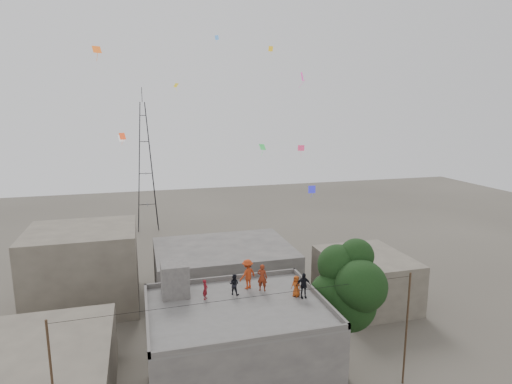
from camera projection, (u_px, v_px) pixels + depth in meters
main_building at (237, 356)px, 24.71m from camera, size 10.00×8.00×6.10m
parapet at (237, 304)px, 24.10m from camera, size 10.00×8.00×0.30m
stair_head_box at (175, 279)px, 25.55m from camera, size 1.60×1.80×2.00m
neighbor_west at (38, 383)px, 23.91m from camera, size 8.00×10.00×4.00m
neighbor_north at (224, 273)px, 38.58m from camera, size 12.00×9.00×5.00m
neighbor_northwest at (84, 268)px, 37.13m from camera, size 9.00×8.00×7.00m
neighbor_east at (365, 279)px, 38.01m from camera, size 7.00×8.00×4.40m
tree at (350, 288)px, 26.62m from camera, size 4.90×4.60×9.10m
utility_line at (251, 354)px, 23.51m from camera, size 20.12×0.62×7.40m
transmission_tower at (145, 167)px, 60.34m from camera, size 2.97×2.97×20.01m
person_red_adult at (262, 277)px, 26.14m from camera, size 0.74×0.68×1.71m
person_orange_child at (296, 286)px, 25.40m from camera, size 0.70×0.74×1.27m
person_dark_child at (234, 284)px, 25.64m from camera, size 0.79×0.75×1.29m
person_dark_adult at (303, 285)px, 25.19m from camera, size 0.92×0.45×1.52m
person_orange_adult at (248, 274)px, 26.46m from camera, size 1.40×1.19×1.88m
person_red_child at (205, 289)px, 25.03m from camera, size 0.45×0.52×1.20m
kites at (230, 112)px, 30.14m from camera, size 14.09×15.07×11.73m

